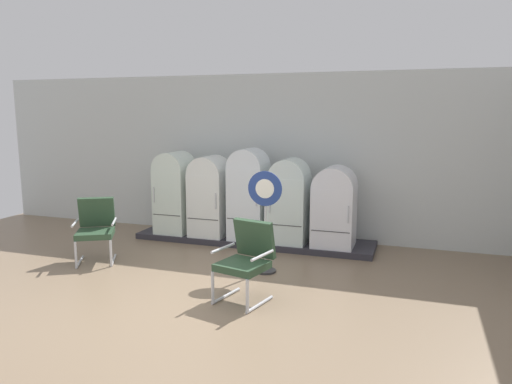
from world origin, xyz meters
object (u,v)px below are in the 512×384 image
Objects in this scene: refrigerator_4 at (334,205)px; armchair_left at (96,226)px; armchair_right at (247,257)px; refrigerator_3 at (289,199)px; sign_stand at (265,220)px; refrigerator_1 at (210,194)px; refrigerator_0 at (175,190)px; refrigerator_2 at (249,191)px.

armchair_left is at bearing -153.83° from refrigerator_4.
refrigerator_4 is at bearing 74.73° from armchair_right.
armchair_left is (-2.74, -1.69, -0.32)m from refrigerator_3.
sign_stand is at bearing 6.61° from armchair_left.
refrigerator_1 is 1.00× the size of refrigerator_3.
refrigerator_1 reaches higher than refrigerator_4.
refrigerator_1 is (0.73, -0.02, -0.03)m from refrigerator_0.
refrigerator_2 is 1.19× the size of refrigerator_4.
refrigerator_1 is 0.97× the size of sign_stand.
refrigerator_4 is at bearing 61.11° from sign_stand.
refrigerator_1 is 1.52m from refrigerator_3.
refrigerator_0 is 2.24m from refrigerator_3.
refrigerator_1 is 1.46× the size of armchair_left.
sign_stand is (0.75, -1.38, -0.18)m from refrigerator_2.
refrigerator_3 is 1.37m from sign_stand.
armchair_left is (-3.51, -1.73, -0.26)m from refrigerator_4.
refrigerator_1 is at bearing 178.89° from refrigerator_3.
refrigerator_2 is 2.63m from armchair_right.
refrigerator_1 is 2.07m from sign_stand.
refrigerator_4 is (2.29, 0.01, -0.07)m from refrigerator_1.
refrigerator_3 reaches higher than armchair_right.
refrigerator_0 is at bearing 178.84° from refrigerator_3.
refrigerator_4 is at bearing 1.11° from refrigerator_2.
refrigerator_0 reaches higher than refrigerator_1.
refrigerator_0 reaches higher than armchair_right.
refrigerator_1 is 0.90× the size of refrigerator_2.
refrigerator_4 is 2.59m from armchair_right.
refrigerator_0 reaches higher than refrigerator_3.
refrigerator_2 is (1.49, -0.03, 0.05)m from refrigerator_0.
refrigerator_0 is at bearing 133.25° from armchair_right.
refrigerator_0 reaches higher than sign_stand.
refrigerator_3 is at bearing 89.96° from sign_stand.
refrigerator_1 is at bearing -1.26° from refrigerator_0.
refrigerator_1 reaches higher than armchair_left.
sign_stand is (-0.78, -1.41, -0.02)m from refrigerator_4.
armchair_left and armchair_right have the same top height.
refrigerator_0 is 1.52× the size of armchair_left.
sign_stand is (-0.10, 1.07, 0.23)m from armchair_right.
sign_stand is (2.24, -1.42, -0.12)m from refrigerator_0.
refrigerator_2 is at bearing 40.53° from armchair_left.
refrigerator_3 is (2.24, -0.05, -0.03)m from refrigerator_0.
refrigerator_0 is 1.84m from armchair_left.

